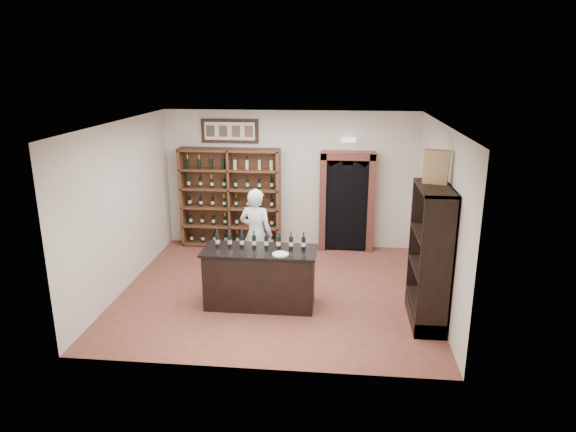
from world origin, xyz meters
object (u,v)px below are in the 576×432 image
object	(u,v)px
tasting_counter	(260,278)
wine_shelf	(231,198)
shopkeeper	(256,234)
wine_crate	(436,167)
counter_bottle_0	(218,240)
side_cabinet	(430,277)

from	to	relation	value
tasting_counter	wine_shelf	bearing A→B (deg)	110.56
shopkeeper	wine_crate	bearing A→B (deg)	171.69
tasting_counter	shopkeeper	size ratio (longest dim) A/B	1.07
counter_bottle_0	shopkeeper	world-z (taller)	shopkeeper
wine_shelf	wine_crate	bearing A→B (deg)	-38.47
wine_shelf	side_cabinet	distance (m)	5.02
side_cabinet	shopkeeper	xyz separation A→B (m)	(-2.97, 1.42, 0.12)
tasting_counter	counter_bottle_0	size ratio (longest dim) A/B	6.27
wine_shelf	tasting_counter	size ratio (longest dim) A/B	1.17
tasting_counter	counter_bottle_0	distance (m)	0.95
side_cabinet	shopkeeper	bearing A→B (deg)	154.42
tasting_counter	counter_bottle_0	xyz separation A→B (m)	(-0.72, 0.08, 0.61)
wine_shelf	shopkeeper	size ratio (longest dim) A/B	1.25
wine_shelf	counter_bottle_0	bearing A→B (deg)	-82.42
counter_bottle_0	tasting_counter	bearing A→B (deg)	-6.23
wine_shelf	counter_bottle_0	xyz separation A→B (m)	(0.38, -2.85, 0.01)
wine_shelf	wine_crate	xyz separation A→B (m)	(3.81, -3.03, 1.36)
tasting_counter	wine_crate	bearing A→B (deg)	-2.04
tasting_counter	counter_bottle_0	world-z (taller)	counter_bottle_0
side_cabinet	wine_crate	bearing A→B (deg)	93.29
wine_shelf	wine_crate	size ratio (longest dim) A/B	4.31
wine_shelf	side_cabinet	world-z (taller)	same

